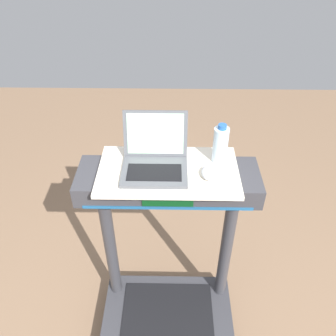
% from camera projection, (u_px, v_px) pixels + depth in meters
% --- Properties ---
extents(desk_board, '(0.68, 0.39, 0.02)m').
position_uv_depth(desk_board, '(168.00, 171.00, 1.71)').
color(desk_board, beige).
rests_on(desk_board, treadmill_base).
extents(laptop, '(0.31, 0.30, 0.24)m').
position_uv_depth(laptop, '(155.00, 159.00, 1.69)').
color(laptop, '#515459').
rests_on(laptop, desk_board).
extents(computer_mouse, '(0.07, 0.10, 0.03)m').
position_uv_depth(computer_mouse, '(208.00, 173.00, 1.66)').
color(computer_mouse, '#B2B2B7').
rests_on(computer_mouse, desk_board).
extents(water_bottle, '(0.07, 0.07, 0.21)m').
position_uv_depth(water_bottle, '(220.00, 144.00, 1.70)').
color(water_bottle, silver).
rests_on(water_bottle, desk_board).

